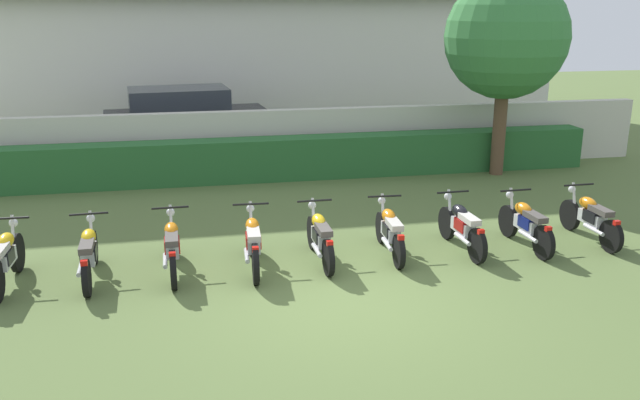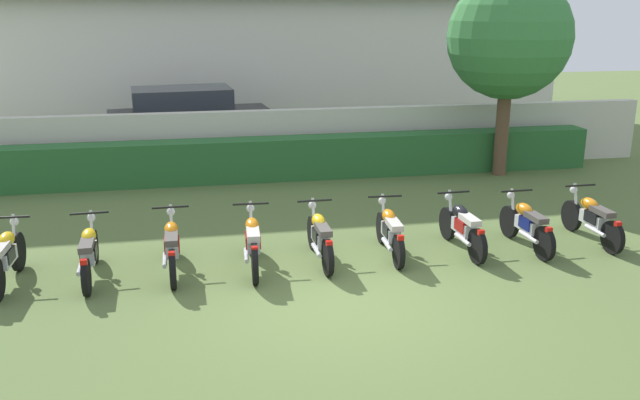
{
  "view_description": "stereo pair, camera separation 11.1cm",
  "coord_description": "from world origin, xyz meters",
  "views": [
    {
      "loc": [
        -2.13,
        -8.75,
        4.2
      ],
      "look_at": [
        0.0,
        1.93,
        0.99
      ],
      "focal_mm": 37.82,
      "sensor_mm": 36.0,
      "label": 1
    },
    {
      "loc": [
        -2.02,
        -8.77,
        4.2
      ],
      "look_at": [
        0.0,
        1.93,
        0.99
      ],
      "focal_mm": 37.82,
      "sensor_mm": 36.0,
      "label": 2
    }
  ],
  "objects": [
    {
      "name": "ground",
      "position": [
        0.0,
        0.0,
        0.0
      ],
      "size": [
        60.0,
        60.0,
        0.0
      ],
      "primitive_type": "plane",
      "color": "#566B38"
    },
    {
      "name": "building",
      "position": [
        0.0,
        16.15,
        4.26
      ],
      "size": [
        21.01,
        6.5,
        8.51
      ],
      "color": "white",
      "rests_on": "ground"
    },
    {
      "name": "compound_wall",
      "position": [
        0.0,
        7.92,
        0.8
      ],
      "size": [
        19.96,
        0.3,
        1.6
      ],
      "primitive_type": "cube",
      "color": "beige",
      "rests_on": "ground"
    },
    {
      "name": "hedge_row",
      "position": [
        0.0,
        7.22,
        0.51
      ],
      "size": [
        15.97,
        0.7,
        1.02
      ],
      "primitive_type": "cube",
      "color": "#28602D",
      "rests_on": "ground"
    },
    {
      "name": "parked_car",
      "position": [
        -2.17,
        10.54,
        0.94
      ],
      "size": [
        4.66,
        2.43,
        1.89
      ],
      "rotation": [
        0.0,
        0.0,
        0.1
      ],
      "color": "black",
      "rests_on": "ground"
    },
    {
      "name": "tree_near_inspector",
      "position": [
        5.5,
        6.64,
        3.37
      ],
      "size": [
        2.98,
        2.98,
        4.88
      ],
      "color": "brown",
      "rests_on": "ground"
    },
    {
      "name": "motorcycle_in_row_0",
      "position": [
        -4.95,
        1.56,
        0.46
      ],
      "size": [
        0.6,
        1.84,
        0.97
      ],
      "rotation": [
        0.0,
        0.0,
        1.54
      ],
      "color": "black",
      "rests_on": "ground"
    },
    {
      "name": "motorcycle_in_row_1",
      "position": [
        -3.74,
        1.6,
        0.44
      ],
      "size": [
        0.6,
        1.91,
        0.94
      ],
      "rotation": [
        0.0,
        0.0,
        1.61
      ],
      "color": "black",
      "rests_on": "ground"
    },
    {
      "name": "motorcycle_in_row_2",
      "position": [
        -2.47,
        1.62,
        0.45
      ],
      "size": [
        0.6,
        1.94,
        0.96
      ],
      "rotation": [
        0.0,
        0.0,
        1.59
      ],
      "color": "black",
      "rests_on": "ground"
    },
    {
      "name": "motorcycle_in_row_3",
      "position": [
        -1.19,
        1.54,
        0.46
      ],
      "size": [
        0.6,
        1.91,
        0.98
      ],
      "rotation": [
        0.0,
        0.0,
        1.52
      ],
      "color": "black",
      "rests_on": "ground"
    },
    {
      "name": "motorcycle_in_row_4",
      "position": [
        -0.06,
        1.63,
        0.44
      ],
      "size": [
        0.6,
        1.83,
        0.95
      ],
      "rotation": [
        0.0,
        0.0,
        1.59
      ],
      "color": "black",
      "rests_on": "ground"
    },
    {
      "name": "motorcycle_in_row_5",
      "position": [
        1.18,
        1.71,
        0.44
      ],
      "size": [
        0.6,
        1.8,
        0.94
      ],
      "rotation": [
        0.0,
        0.0,
        1.52
      ],
      "color": "black",
      "rests_on": "ground"
    },
    {
      "name": "motorcycle_in_row_6",
      "position": [
        2.47,
        1.67,
        0.45
      ],
      "size": [
        0.6,
        1.85,
        0.96
      ],
      "rotation": [
        0.0,
        0.0,
        1.6
      ],
      "color": "black",
      "rests_on": "ground"
    },
    {
      "name": "motorcycle_in_row_7",
      "position": [
        3.64,
        1.58,
        0.45
      ],
      "size": [
        0.6,
        1.8,
        0.95
      ],
      "rotation": [
        0.0,
        0.0,
        1.61
      ],
      "color": "black",
      "rests_on": "ground"
    },
    {
      "name": "motorcycle_in_row_8",
      "position": [
        4.96,
        1.68,
        0.44
      ],
      "size": [
        0.6,
        1.86,
        0.95
      ],
      "rotation": [
        0.0,
        0.0,
        1.59
      ],
      "color": "black",
      "rests_on": "ground"
    }
  ]
}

